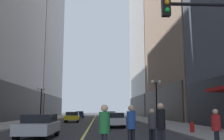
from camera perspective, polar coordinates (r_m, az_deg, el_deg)
ground_plane at (r=40.58m, az=-4.22°, el=-11.12°), size 200.00×200.00×0.00m
sidewalk_left at (r=41.59m, az=-15.86°, el=-10.66°), size 4.50×78.00×0.15m
sidewalk_right at (r=41.23m, az=7.54°, el=-10.93°), size 4.50×78.00×0.15m
lane_centre_stripe at (r=40.58m, az=-4.22°, el=-11.12°), size 0.16×70.00×0.01m
building_left_far at (r=70.89m, az=-17.83°, el=7.79°), size 13.93×26.00×43.05m
building_right_far at (r=72.03m, az=11.53°, el=10.92°), size 15.86×26.00×51.77m
car_silver at (r=14.97m, az=-15.97°, el=-11.83°), size 1.77×4.05×1.32m
car_white at (r=23.70m, az=0.62°, el=-10.97°), size 2.01×4.45×1.32m
car_yellow at (r=34.20m, az=-8.90°, el=-10.25°), size 1.94×4.19×1.32m
car_black at (r=44.74m, az=-0.39°, el=-10.02°), size 2.05×4.60×1.32m
car_navy at (r=51.63m, az=-7.27°, el=-9.81°), size 1.85×4.49×1.32m
pedestrian_in_green_parka at (r=8.10m, az=-1.72°, el=-12.82°), size 0.41×0.41×1.73m
pedestrian_in_blue_hoodie at (r=10.00m, az=4.32°, el=-12.01°), size 0.44×0.44×1.74m
pedestrian_with_orange_bag at (r=10.97m, az=8.98°, el=-12.11°), size 0.48×0.48×1.61m
pedestrian_in_black_coat at (r=9.81m, az=10.87°, el=-11.65°), size 0.38×0.38×1.82m
pedestrian_in_red_jacket at (r=10.73m, az=22.29°, el=-11.68°), size 0.48×0.48×1.59m
street_lamp_left_far at (r=33.44m, az=-15.56°, el=-5.71°), size 1.06×0.36×4.43m
street_lamp_right_mid at (r=24.97m, az=9.88°, el=-4.91°), size 1.06×0.36×4.43m
fire_hydrant_right at (r=17.56m, az=17.51°, el=-12.32°), size 0.28×0.28×0.80m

